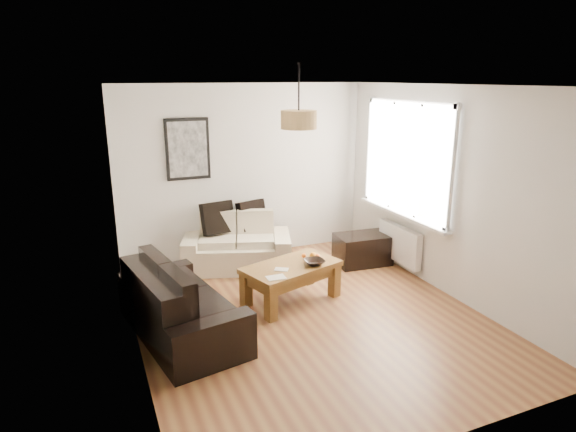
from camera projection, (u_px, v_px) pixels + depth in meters
name	position (u px, v px, depth m)	size (l,w,h in m)	color
floor	(308.00, 315.00, 5.71)	(4.50, 4.50, 0.00)	brown
ceiling	(311.00, 85.00, 5.00)	(3.80, 4.50, 0.00)	white
wall_back	(245.00, 172.00, 7.35)	(3.80, 0.04, 2.60)	silver
wall_front	(450.00, 286.00, 3.37)	(3.80, 0.04, 2.60)	silver
wall_left	(129.00, 228.00, 4.64)	(0.04, 4.50, 2.60)	silver
wall_right	(448.00, 192.00, 6.07)	(0.04, 4.50, 2.60)	silver
window_bay	(407.00, 159.00, 6.68)	(0.14, 1.90, 1.60)	white
radiator	(399.00, 244.00, 7.00)	(0.10, 0.90, 0.52)	white
poster	(188.00, 149.00, 6.89)	(0.62, 0.04, 0.87)	black
pendant_shade	(299.00, 120.00, 5.37)	(0.40, 0.40, 0.20)	tan
loveseat_cream	(237.00, 242.00, 7.07)	(1.52, 0.83, 0.76)	beige
sofa_leather	(181.00, 301.00, 5.21)	(1.76, 0.86, 0.76)	black
coffee_table	(291.00, 283.00, 6.03)	(1.17, 0.64, 0.48)	brown
ottoman	(363.00, 249.00, 7.25)	(0.78, 0.50, 0.45)	black
cushion_left	(218.00, 218.00, 7.06)	(0.46, 0.14, 0.46)	black
cushion_right	(252.00, 215.00, 7.26)	(0.43, 0.13, 0.43)	black
fruit_bowl	(314.00, 262.00, 5.96)	(0.25, 0.25, 0.06)	black
orange_a	(313.00, 256.00, 6.14)	(0.09, 0.09, 0.09)	orange
orange_b	(317.00, 256.00, 6.13)	(0.06, 0.06, 0.06)	#FF6315
orange_c	(304.00, 256.00, 6.14)	(0.06, 0.06, 0.06)	orange
papers	(276.00, 277.00, 5.57)	(0.22, 0.15, 0.01)	silver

